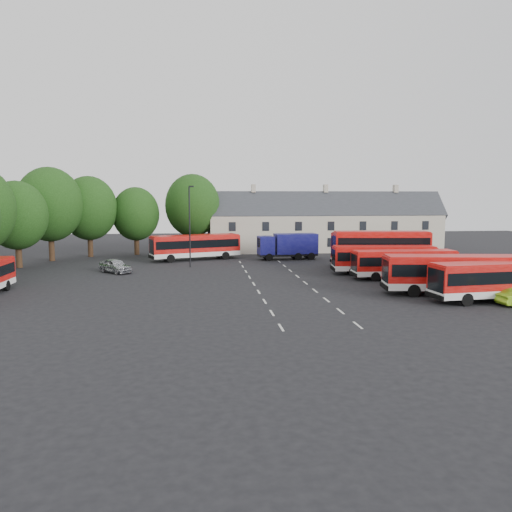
% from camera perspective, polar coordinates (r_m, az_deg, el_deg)
% --- Properties ---
extents(ground, '(140.00, 140.00, 0.00)m').
position_cam_1_polar(ground, '(45.39, 0.01, -3.64)').
color(ground, black).
rests_on(ground, ground).
extents(lane_markings, '(5.15, 33.80, 0.01)m').
position_cam_1_polar(lane_markings, '(47.67, 2.73, -3.14)').
color(lane_markings, beige).
rests_on(lane_markings, ground).
extents(treeline, '(29.92, 32.59, 12.01)m').
position_cam_1_polar(treeline, '(65.64, -20.39, 5.02)').
color(treeline, black).
rests_on(treeline, ground).
extents(terrace_houses, '(35.70, 7.13, 10.06)m').
position_cam_1_polar(terrace_houses, '(76.87, 7.89, 3.47)').
color(terrace_houses, beige).
rests_on(terrace_houses, ground).
extents(bus_row_a, '(11.16, 3.57, 3.10)m').
position_cam_1_polar(bus_row_a, '(43.71, 25.96, -2.26)').
color(bus_row_a, silver).
rests_on(bus_row_a, ground).
extents(bus_row_b, '(11.98, 4.28, 3.31)m').
position_cam_1_polar(bus_row_b, '(45.16, 21.81, -1.62)').
color(bus_row_b, silver).
rests_on(bus_row_b, ground).
extents(bus_row_c, '(10.18, 3.57, 2.82)m').
position_cam_1_polar(bus_row_c, '(48.94, 20.67, -1.31)').
color(bus_row_c, silver).
rests_on(bus_row_c, ground).
extents(bus_row_d, '(10.29, 2.46, 2.91)m').
position_cam_1_polar(bus_row_d, '(52.01, 16.55, -0.64)').
color(bus_row_d, silver).
rests_on(bus_row_d, ground).
extents(bus_row_e, '(10.91, 3.50, 3.03)m').
position_cam_1_polar(bus_row_e, '(54.74, 14.39, -0.14)').
color(bus_row_e, silver).
rests_on(bus_row_e, ground).
extents(bus_dd_south, '(10.82, 3.61, 4.35)m').
position_cam_1_polar(bus_dd_south, '(58.02, 14.12, 0.90)').
color(bus_dd_south, silver).
rests_on(bus_dd_south, ground).
extents(bus_dd_north, '(9.79, 2.33, 4.01)m').
position_cam_1_polar(bus_dd_north, '(61.29, 13.23, 1.05)').
color(bus_dd_north, silver).
rests_on(bus_dd_north, ground).
extents(bus_north, '(11.81, 6.28, 3.28)m').
position_cam_1_polar(bus_north, '(65.46, -6.93, 1.26)').
color(bus_north, silver).
rests_on(bus_north, ground).
extents(box_truck, '(7.91, 3.01, 3.39)m').
position_cam_1_polar(box_truck, '(65.76, 3.72, 1.26)').
color(box_truck, black).
rests_on(box_truck, ground).
extents(silver_car, '(4.31, 4.56, 1.53)m').
position_cam_1_polar(silver_car, '(56.31, -15.77, -1.08)').
color(silver_car, '#AAACB2').
rests_on(silver_car, ground).
extents(lamppost, '(0.66, 0.29, 9.49)m').
position_cam_1_polar(lamppost, '(58.70, -7.57, 3.65)').
color(lamppost, black).
rests_on(lamppost, ground).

